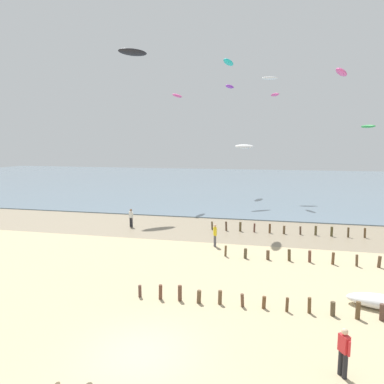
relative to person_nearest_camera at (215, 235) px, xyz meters
The scene contains 19 objects.
ground_plane 14.15m from the person_nearest_camera, 92.38° to the right, with size 160.00×160.00×0.00m, color tan.
wet_sand_strip 5.45m from the person_nearest_camera, 96.26° to the left, with size 120.00×8.89×0.01m, color gray.
sea 44.79m from the person_nearest_camera, 90.75° to the left, with size 160.00×70.00×0.10m, color slate.
groyne_near 10.56m from the person_nearest_camera, 64.20° to the right, with size 13.51×0.34×0.81m.
groyne_mid 10.52m from the person_nearest_camera, 12.15° to the right, with size 19.73×0.35×0.88m.
groyne_far 7.47m from the person_nearest_camera, 42.59° to the left, with size 12.97×0.35×0.85m.
person_nearest_camera is the anchor object (origin of this frame).
person_mid_beach 9.72m from the person_nearest_camera, 152.38° to the left, with size 0.50×0.38×1.71m.
person_by_waterline 15.27m from the person_nearest_camera, 64.97° to the right, with size 0.37×0.51×1.71m.
grounded_kite 12.42m from the person_nearest_camera, 41.49° to the right, with size 3.19×1.15×0.64m, color white.
kite_aloft_1 24.45m from the person_nearest_camera, 50.53° to the left, with size 2.10×0.67×0.34m, color green.
kite_aloft_2 19.22m from the person_nearest_camera, 87.45° to the left, with size 2.65×0.85×0.42m, color white.
kite_aloft_4 22.33m from the person_nearest_camera, 113.60° to the left, with size 2.21×0.71×0.35m, color #E54C99.
kite_aloft_6 25.98m from the person_nearest_camera, 79.02° to the left, with size 2.00×0.64×0.32m, color #E54C99.
kite_aloft_7 21.69m from the person_nearest_camera, 50.75° to the left, with size 3.35×1.07×0.54m, color #E54C99.
kite_aloft_8 23.90m from the person_nearest_camera, 131.94° to the left, with size 3.30×1.06×0.53m, color black.
kite_aloft_9 31.45m from the person_nearest_camera, 82.56° to the left, with size 2.31×0.74×0.37m, color white.
kite_aloft_10 34.01m from the person_nearest_camera, 94.74° to the left, with size 2.78×0.89×0.44m, color purple.
kite_aloft_11 16.47m from the person_nearest_camera, 90.97° to the left, with size 2.51×0.80×0.40m, color #19B2B7.
Camera 1 is at (4.46, -11.31, 7.73)m, focal length 32.68 mm.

